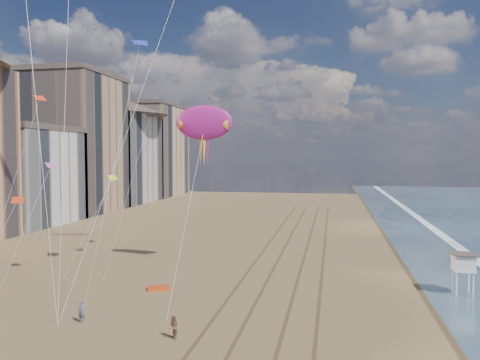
{
  "coord_description": "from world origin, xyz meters",
  "views": [
    {
      "loc": [
        7.18,
        -17.37,
        11.82
      ],
      "look_at": [
        -1.46,
        26.0,
        9.5
      ],
      "focal_mm": 35.0,
      "sensor_mm": 36.0,
      "label": 1
    }
  ],
  "objects_px": {
    "grounded_kite": "(158,288)",
    "kite_flyer_a": "(82,312)",
    "kite_flyer_b": "(174,327)",
    "show_kite": "(204,123)",
    "lifeguard_stand": "(463,263)"
  },
  "relations": [
    {
      "from": "grounded_kite",
      "to": "kite_flyer_a",
      "type": "bearing_deg",
      "value": -130.27
    },
    {
      "from": "kite_flyer_a",
      "to": "kite_flyer_b",
      "type": "bearing_deg",
      "value": -9.74
    },
    {
      "from": "grounded_kite",
      "to": "show_kite",
      "type": "xyz_separation_m",
      "value": [
        2.24,
        7.21,
        14.99
      ]
    },
    {
      "from": "lifeguard_stand",
      "to": "show_kite",
      "type": "xyz_separation_m",
      "value": [
        -23.74,
        3.61,
        12.38
      ]
    },
    {
      "from": "show_kite",
      "to": "lifeguard_stand",
      "type": "bearing_deg",
      "value": -8.66
    },
    {
      "from": "grounded_kite",
      "to": "kite_flyer_b",
      "type": "relative_size",
      "value": 1.24
    },
    {
      "from": "show_kite",
      "to": "kite_flyer_a",
      "type": "height_order",
      "value": "show_kite"
    },
    {
      "from": "kite_flyer_a",
      "to": "kite_flyer_b",
      "type": "xyz_separation_m",
      "value": [
        7.35,
        -1.55,
        -0.02
      ]
    },
    {
      "from": "grounded_kite",
      "to": "show_kite",
      "type": "relative_size",
      "value": 0.1
    },
    {
      "from": "grounded_kite",
      "to": "kite_flyer_b",
      "type": "xyz_separation_m",
      "value": [
        5.09,
        -10.45,
        0.67
      ]
    },
    {
      "from": "grounded_kite",
      "to": "kite_flyer_b",
      "type": "distance_m",
      "value": 11.64
    },
    {
      "from": "show_kite",
      "to": "kite_flyer_a",
      "type": "distance_m",
      "value": 22.0
    },
    {
      "from": "lifeguard_stand",
      "to": "kite_flyer_b",
      "type": "xyz_separation_m",
      "value": [
        -20.88,
        -14.04,
        -1.95
      ]
    },
    {
      "from": "lifeguard_stand",
      "to": "show_kite",
      "type": "relative_size",
      "value": 0.17
    },
    {
      "from": "lifeguard_stand",
      "to": "grounded_kite",
      "type": "relative_size",
      "value": 1.82
    }
  ]
}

